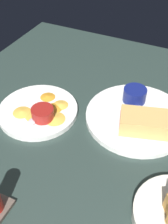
{
  "coord_description": "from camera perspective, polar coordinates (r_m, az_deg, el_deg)",
  "views": [
    {
      "loc": [
        -15.99,
        48.25,
        54.4
      ],
      "look_at": [
        8.38,
        -3.08,
        3.0
      ],
      "focal_mm": 43.5,
      "sensor_mm": 36.0,
      "label": 1
    }
  ],
  "objects": [
    {
      "name": "ramekin_light_gravy",
      "position": [
        0.77,
        -8.69,
        -0.2
      ],
      "size": [
        6.35,
        6.35,
        3.29
      ],
      "color": "maroon",
      "rests_on": "plate_chips_companion"
    },
    {
      "name": "spoon_by_gravy_ramekin",
      "position": [
        0.77,
        -10.58,
        -1.35
      ],
      "size": [
        4.32,
        9.86,
        0.8
      ],
      "color": "silver",
      "rests_on": "plate_chips_companion"
    },
    {
      "name": "plantain_chip_scatter",
      "position": [
        0.8,
        -8.28,
        0.42
      ],
      "size": [
        17.84,
        16.17,
        0.6
      ],
      "color": "gold",
      "rests_on": "plate_chips_companion"
    },
    {
      "name": "ground_plane",
      "position": [
        0.76,
        4.77,
        -5.78
      ],
      "size": [
        110.0,
        110.0,
        3.0
      ],
      "primitive_type": "cube",
      "color": "#283833"
    },
    {
      "name": "ramekin_dark_sauce",
      "position": [
        0.83,
        10.61,
        3.64
      ],
      "size": [
        6.93,
        6.93,
        4.19
      ],
      "color": "navy",
      "rests_on": "plate_sandwich_main"
    },
    {
      "name": "spoon_by_dark_ramekin",
      "position": [
        0.8,
        11.74,
        0.17
      ],
      "size": [
        7.1,
        8.79,
        0.8
      ],
      "color": "silver",
      "rests_on": "plate_sandwich_main"
    },
    {
      "name": "sandwich_half_near",
      "position": [
        0.74,
        12.6,
        -2.15
      ],
      "size": [
        14.7,
        10.98,
        4.8
      ],
      "color": "tan",
      "rests_on": "plate_sandwich_main"
    },
    {
      "name": "plate_sandwich_main",
      "position": [
        0.8,
        11.0,
        -1.04
      ],
      "size": [
        29.46,
        29.46,
        1.6
      ],
      "primitive_type": "cylinder",
      "color": "white",
      "rests_on": "ground_plane"
    },
    {
      "name": "plate_chips_companion",
      "position": [
        0.82,
        -9.52,
        0.42
      ],
      "size": [
        23.48,
        23.48,
        1.6
      ],
      "primitive_type": "cylinder",
      "color": "white",
      "rests_on": "ground_plane"
    }
  ]
}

